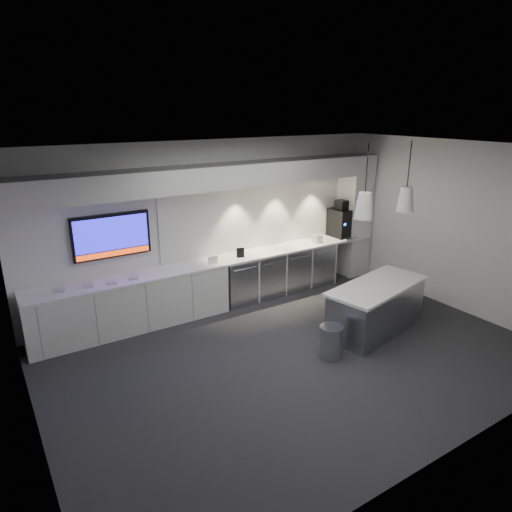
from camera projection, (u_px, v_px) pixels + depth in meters
floor at (295, 355)px, 6.82m from camera, size 7.00×7.00×0.00m
ceiling at (302, 150)px, 5.88m from camera, size 7.00×7.00×0.00m
wall_back at (215, 223)px, 8.36m from camera, size 7.00×0.00×7.00m
wall_front at (458, 331)px, 4.35m from camera, size 7.00×0.00×7.00m
wall_left at (21, 320)px, 4.57m from camera, size 0.00×7.00×7.00m
wall_right at (454, 226)px, 8.14m from camera, size 0.00×7.00×7.00m
back_counter at (224, 260)px, 8.29m from camera, size 6.80×0.65×0.04m
left_base_cabinets at (132, 304)px, 7.54m from camera, size 3.30×0.63×0.86m
fridge_unit_a at (237, 281)px, 8.56m from camera, size 0.60×0.61×0.85m
fridge_unit_b at (265, 274)px, 8.88m from camera, size 0.60×0.61×0.85m
fridge_unit_c at (291, 269)px, 9.20m from camera, size 0.60×0.61×0.85m
fridge_unit_d at (315, 263)px, 9.52m from camera, size 0.60×0.61×0.85m
backsplash at (270, 213)px, 8.94m from camera, size 4.60×0.03×1.30m
soffit at (222, 176)px, 7.84m from camera, size 6.90×0.60×0.40m
column at (354, 216)px, 9.81m from camera, size 0.55×0.55×2.60m
wall_tv at (112, 236)px, 7.33m from camera, size 1.25×0.07×0.72m
island at (376, 307)px, 7.47m from camera, size 2.04×1.20×0.81m
bin at (331, 341)px, 6.71m from camera, size 0.42×0.42×0.49m
coffee_machine at (342, 221)px, 9.66m from camera, size 0.44×0.61×0.78m
sign_black at (240, 253)px, 8.35m from camera, size 0.14×0.06×0.18m
sign_white at (213, 260)px, 8.01m from camera, size 0.18×0.02×0.14m
cup_cluster at (317, 239)px, 9.28m from camera, size 0.18×0.18×0.15m
tray_a at (59, 290)px, 6.84m from camera, size 0.20×0.20×0.02m
tray_b at (88, 285)px, 7.03m from camera, size 0.18×0.18×0.02m
tray_c at (111, 282)px, 7.15m from camera, size 0.20×0.20×0.02m
tray_d at (133, 278)px, 7.35m from camera, size 0.20×0.20×0.02m
pendant_left at (364, 205)px, 6.69m from camera, size 0.28×0.28×1.09m
pendant_right at (406, 199)px, 7.16m from camera, size 0.28×0.28×1.09m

